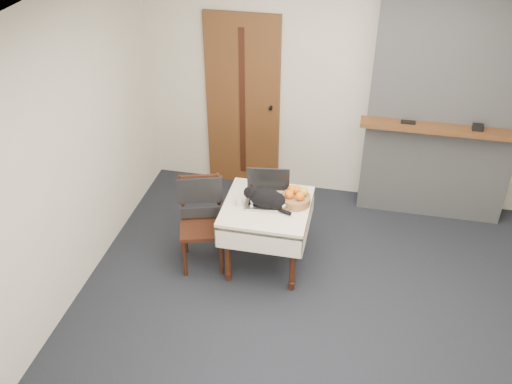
{
  "coord_description": "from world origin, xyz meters",
  "views": [
    {
      "loc": [
        0.14,
        -3.6,
        3.68
      ],
      "look_at": [
        -0.74,
        0.51,
        0.86
      ],
      "focal_mm": 40.0,
      "sensor_mm": 36.0,
      "label": 1
    }
  ],
  "objects_px": {
    "fruit_basket": "(296,197)",
    "laptop": "(267,193)",
    "side_table": "(267,215)",
    "cat": "(267,199)",
    "chair": "(201,209)",
    "cream_jar": "(240,202)",
    "pill_bottle": "(284,208)",
    "door": "(243,104)"
  },
  "relations": [
    {
      "from": "cream_jar",
      "to": "pill_bottle",
      "type": "xyz_separation_m",
      "value": [
        0.4,
        -0.02,
        0.0
      ]
    },
    {
      "from": "cat",
      "to": "cream_jar",
      "type": "xyz_separation_m",
      "value": [
        -0.25,
        -0.02,
        -0.06
      ]
    },
    {
      "from": "laptop",
      "to": "chair",
      "type": "height_order",
      "value": "laptop"
    },
    {
      "from": "door",
      "to": "laptop",
      "type": "relative_size",
      "value": 4.64
    },
    {
      "from": "pill_bottle",
      "to": "laptop",
      "type": "bearing_deg",
      "value": 137.81
    },
    {
      "from": "cat",
      "to": "fruit_basket",
      "type": "distance_m",
      "value": 0.27
    },
    {
      "from": "side_table",
      "to": "laptop",
      "type": "xyz_separation_m",
      "value": [
        -0.01,
        0.09,
        0.19
      ]
    },
    {
      "from": "laptop",
      "to": "pill_bottle",
      "type": "xyz_separation_m",
      "value": [
        0.18,
        -0.16,
        -0.03
      ]
    },
    {
      "from": "side_table",
      "to": "fruit_basket",
      "type": "relative_size",
      "value": 2.85
    },
    {
      "from": "cream_jar",
      "to": "fruit_basket",
      "type": "distance_m",
      "value": 0.51
    },
    {
      "from": "side_table",
      "to": "chair",
      "type": "relative_size",
      "value": 0.86
    },
    {
      "from": "door",
      "to": "pill_bottle",
      "type": "relative_size",
      "value": 27.21
    },
    {
      "from": "side_table",
      "to": "cat",
      "type": "relative_size",
      "value": 1.71
    },
    {
      "from": "side_table",
      "to": "fruit_basket",
      "type": "distance_m",
      "value": 0.32
    },
    {
      "from": "door",
      "to": "side_table",
      "type": "bearing_deg",
      "value": -68.72
    },
    {
      "from": "cat",
      "to": "fruit_basket",
      "type": "height_order",
      "value": "cat"
    },
    {
      "from": "laptop",
      "to": "cat",
      "type": "relative_size",
      "value": 0.95
    },
    {
      "from": "side_table",
      "to": "cream_jar",
      "type": "xyz_separation_m",
      "value": [
        -0.24,
        -0.06,
        0.15
      ]
    },
    {
      "from": "door",
      "to": "cat",
      "type": "xyz_separation_m",
      "value": [
        0.56,
        -1.46,
        -0.21
      ]
    },
    {
      "from": "fruit_basket",
      "to": "cat",
      "type": "bearing_deg",
      "value": -153.52
    },
    {
      "from": "side_table",
      "to": "pill_bottle",
      "type": "relative_size",
      "value": 10.61
    },
    {
      "from": "laptop",
      "to": "cream_jar",
      "type": "distance_m",
      "value": 0.27
    },
    {
      "from": "pill_bottle",
      "to": "fruit_basket",
      "type": "bearing_deg",
      "value": 61.27
    },
    {
      "from": "side_table",
      "to": "pill_bottle",
      "type": "distance_m",
      "value": 0.24
    },
    {
      "from": "cat",
      "to": "fruit_basket",
      "type": "xyz_separation_m",
      "value": [
        0.24,
        0.12,
        -0.03
      ]
    },
    {
      "from": "door",
      "to": "side_table",
      "type": "relative_size",
      "value": 2.56
    },
    {
      "from": "cat",
      "to": "chair",
      "type": "relative_size",
      "value": 0.5
    },
    {
      "from": "door",
      "to": "side_table",
      "type": "distance_m",
      "value": 1.58
    },
    {
      "from": "side_table",
      "to": "fruit_basket",
      "type": "bearing_deg",
      "value": 17.71
    },
    {
      "from": "cream_jar",
      "to": "fruit_basket",
      "type": "xyz_separation_m",
      "value": [
        0.49,
        0.14,
        0.02
      ]
    },
    {
      "from": "side_table",
      "to": "laptop",
      "type": "bearing_deg",
      "value": 97.65
    },
    {
      "from": "door",
      "to": "fruit_basket",
      "type": "xyz_separation_m",
      "value": [
        0.8,
        -1.34,
        -0.24
      ]
    },
    {
      "from": "side_table",
      "to": "pill_bottle",
      "type": "bearing_deg",
      "value": -24.16
    },
    {
      "from": "door",
      "to": "pill_bottle",
      "type": "xyz_separation_m",
      "value": [
        0.72,
        -1.49,
        -0.26
      ]
    },
    {
      "from": "fruit_basket",
      "to": "laptop",
      "type": "bearing_deg",
      "value": 178.58
    },
    {
      "from": "side_table",
      "to": "door",
      "type": "bearing_deg",
      "value": 111.28
    },
    {
      "from": "fruit_basket",
      "to": "chair",
      "type": "height_order",
      "value": "chair"
    },
    {
      "from": "side_table",
      "to": "chair",
      "type": "bearing_deg",
      "value": -177.84
    },
    {
      "from": "door",
      "to": "laptop",
      "type": "bearing_deg",
      "value": -67.9
    },
    {
      "from": "fruit_basket",
      "to": "door",
      "type": "bearing_deg",
      "value": 120.98
    },
    {
      "from": "door",
      "to": "chair",
      "type": "distance_m",
      "value": 1.5
    },
    {
      "from": "laptop",
      "to": "cream_jar",
      "type": "height_order",
      "value": "laptop"
    }
  ]
}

